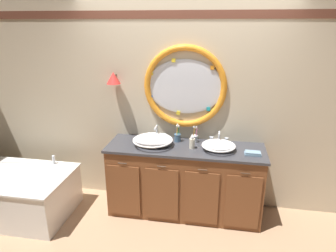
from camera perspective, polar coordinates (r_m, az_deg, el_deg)
The scene contains 12 objects.
ground_plane at distance 3.72m, azimuth 1.18°, elevation -17.97°, with size 14.00×14.00×0.00m, color tan.
back_wall_assembly at distance 3.66m, azimuth 2.75°, elevation 4.49°, with size 6.40×0.26×2.60m.
vanity_counter at distance 3.69m, azimuth 3.16°, elevation -10.14°, with size 1.83×0.60×0.87m.
bathtub at distance 4.17m, azimuth -27.55°, elevation -10.58°, with size 1.44×0.86×0.64m.
sink_basin_left at distance 3.51m, azimuth -2.91°, elevation -2.69°, with size 0.47×0.47×0.13m.
sink_basin_right at distance 3.44m, azimuth 9.57°, elevation -3.70°, with size 0.38×0.38×0.10m.
faucet_set_left at distance 3.71m, azimuth -2.16°, elevation -1.40°, with size 0.24×0.15×0.18m.
faucet_set_right at distance 3.64m, azimuth 9.64°, elevation -2.28°, with size 0.23×0.12×0.15m.
toothbrush_holder_left at distance 3.63m, azimuth 1.81°, elevation -2.09°, with size 0.08×0.08×0.22m.
toothbrush_holder_right at distance 3.63m, azimuth 5.04°, elevation -2.28°, with size 0.08×0.08×0.20m.
soap_dispenser at distance 3.44m, azimuth 4.58°, elevation -3.24°, with size 0.06×0.07×0.15m.
folded_hand_towel at distance 3.41m, azimuth 15.79°, elevation -5.01°, with size 0.18×0.10×0.04m.
Camera 1 is at (0.45, -2.93, 2.24)m, focal length 32.14 mm.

